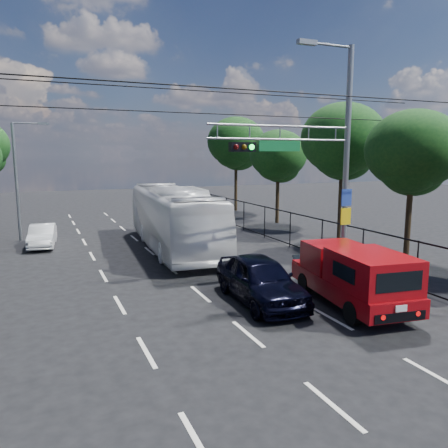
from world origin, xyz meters
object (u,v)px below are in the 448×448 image
signal_mast (322,153)px  white_van (42,236)px  red_pickup (353,274)px  navy_hatchback (260,279)px  white_bus (173,218)px

signal_mast → white_van: bearing=132.4°
red_pickup → navy_hatchback: red_pickup is taller
signal_mast → white_van: signal_mast is taller
red_pickup → white_bus: 11.81m
signal_mast → navy_hatchback: size_ratio=1.97×
signal_mast → white_bus: size_ratio=0.77×
red_pickup → white_van: (-9.66, 14.80, -0.48)m
navy_hatchback → white_van: size_ratio=1.27×
white_van → navy_hatchback: bearing=-56.3°
red_pickup → white_van: red_pickup is taller
red_pickup → navy_hatchback: (-2.72, 1.60, -0.28)m
white_van → signal_mast: bearing=-41.6°
signal_mast → navy_hatchback: 5.95m
signal_mast → navy_hatchback: bearing=-155.8°
red_pickup → navy_hatchback: 3.17m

